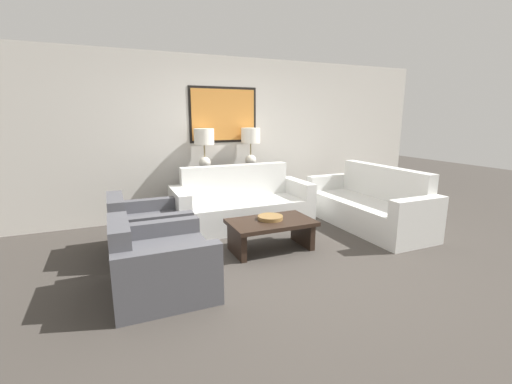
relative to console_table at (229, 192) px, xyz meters
The scene contains 11 objects.
ground_plane 2.23m from the console_table, 90.00° to the right, with size 20.00×20.00×0.00m, color #3D3833.
back_wall 0.96m from the console_table, 90.00° to the left, with size 8.06×0.12×2.65m.
console_table is the anchor object (origin of this frame).
table_lamp_left 0.95m from the console_table, behind, with size 0.32×0.32×0.67m.
table_lamp_right 0.95m from the console_table, ahead, with size 0.32×0.32×0.67m.
couch_by_back_wall 0.62m from the console_table, 90.00° to the right, with size 2.11×0.85×0.92m.
couch_by_side 2.29m from the console_table, 37.96° to the right, with size 0.85×2.11×0.92m.
coffee_table 1.72m from the console_table, 90.91° to the right, with size 1.06×0.64×0.39m.
decorative_bowl 1.66m from the console_table, 90.50° to the right, with size 0.32×0.32×0.05m.
armchair_near_back_wall 1.90m from the console_table, 141.56° to the right, with size 0.92×0.97×0.75m.
armchair_near_camera 2.70m from the console_table, 123.34° to the right, with size 0.92×0.97×0.75m.
Camera 1 is at (-1.84, -3.23, 1.66)m, focal length 24.00 mm.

